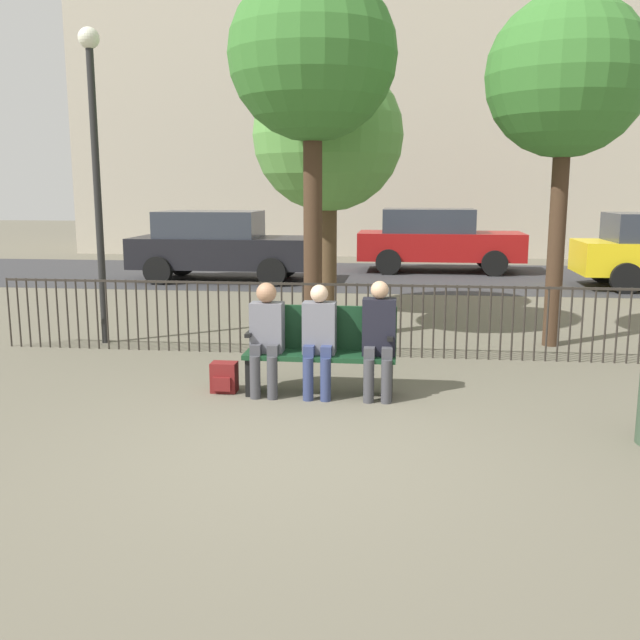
# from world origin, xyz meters

# --- Properties ---
(ground_plane) EXTENTS (80.00, 80.00, 0.00)m
(ground_plane) POSITION_xyz_m (0.00, 0.00, 0.00)
(ground_plane) COLOR #605B4C
(park_bench) EXTENTS (1.58, 0.45, 0.92)m
(park_bench) POSITION_xyz_m (0.00, 1.74, 0.49)
(park_bench) COLOR #14381E
(park_bench) RESTS_ON ground
(seated_person_0) EXTENTS (0.34, 0.39, 1.18)m
(seated_person_0) POSITION_xyz_m (-0.56, 1.61, 0.67)
(seated_person_0) COLOR #3D3D42
(seated_person_0) RESTS_ON ground
(seated_person_1) EXTENTS (0.34, 0.39, 1.17)m
(seated_person_1) POSITION_xyz_m (-0.01, 1.61, 0.65)
(seated_person_1) COLOR navy
(seated_person_1) RESTS_ON ground
(seated_person_2) EXTENTS (0.34, 0.39, 1.22)m
(seated_person_2) POSITION_xyz_m (0.61, 1.61, 0.67)
(seated_person_2) COLOR #3D3D42
(seated_person_2) RESTS_ON ground
(backpack) EXTENTS (0.27, 0.23, 0.32)m
(backpack) POSITION_xyz_m (-1.03, 1.63, 0.16)
(backpack) COLOR maroon
(backpack) RESTS_ON ground
(fence_railing) EXTENTS (9.01, 0.03, 0.95)m
(fence_railing) POSITION_xyz_m (-0.02, 3.45, 0.56)
(fence_railing) COLOR #2D2823
(fence_railing) RESTS_ON ground
(tree_0) EXTENTS (2.09, 2.09, 4.62)m
(tree_0) POSITION_xyz_m (2.89, 4.42, 3.54)
(tree_0) COLOR #422D1E
(tree_0) RESTS_ON ground
(tree_1) EXTENTS (2.50, 2.50, 4.25)m
(tree_1) POSITION_xyz_m (-0.46, 6.54, 2.98)
(tree_1) COLOR #4C3823
(tree_1) RESTS_ON ground
(tree_2) EXTENTS (2.26, 2.26, 5.02)m
(tree_2) POSITION_xyz_m (-0.42, 4.30, 3.84)
(tree_2) COLOR #422D1E
(tree_2) RESTS_ON ground
(lamp_post) EXTENTS (0.28, 0.28, 4.22)m
(lamp_post) POSITION_xyz_m (-3.31, 3.84, 2.74)
(lamp_post) COLOR black
(lamp_post) RESTS_ON ground
(street_surface) EXTENTS (24.00, 6.00, 0.01)m
(street_surface) POSITION_xyz_m (0.00, 12.00, 0.00)
(street_surface) COLOR #333335
(street_surface) RESTS_ON ground
(parked_car_0) EXTENTS (4.20, 1.94, 1.62)m
(parked_car_0) POSITION_xyz_m (1.65, 13.20, 0.84)
(parked_car_0) COLOR maroon
(parked_car_0) RESTS_ON ground
(parked_car_1) EXTENTS (4.20, 1.94, 1.62)m
(parked_car_1) POSITION_xyz_m (-3.46, 10.70, 0.84)
(parked_car_1) COLOR black
(parked_car_1) RESTS_ON ground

